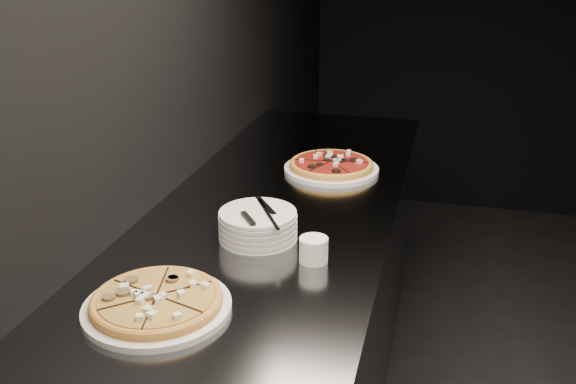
% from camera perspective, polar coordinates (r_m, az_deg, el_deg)
% --- Properties ---
extents(wall_left, '(0.02, 5.00, 2.80)m').
position_cam_1_polar(wall_left, '(1.96, -12.41, 12.18)').
color(wall_left, black).
rests_on(wall_left, floor).
extents(counter, '(0.74, 2.44, 0.92)m').
position_cam_1_polar(counter, '(2.19, -1.41, -13.08)').
color(counter, slate).
rests_on(counter, floor).
extents(pizza_mushroom, '(0.37, 0.37, 0.04)m').
position_cam_1_polar(pizza_mushroom, '(1.49, -11.57, -9.59)').
color(pizza_mushroom, white).
rests_on(pizza_mushroom, counter).
extents(pizza_tomato, '(0.34, 0.34, 0.04)m').
position_cam_1_polar(pizza_tomato, '(2.32, 3.88, 2.34)').
color(pizza_tomato, white).
rests_on(pizza_tomato, counter).
extents(plate_stack, '(0.22, 0.22, 0.08)m').
position_cam_1_polar(plate_stack, '(1.79, -2.69, -2.95)').
color(plate_stack, white).
rests_on(plate_stack, counter).
extents(cutlery, '(0.11, 0.22, 0.01)m').
position_cam_1_polar(cutlery, '(1.76, -2.60, -1.91)').
color(cutlery, silver).
rests_on(cutlery, plate_stack).
extents(ramekin, '(0.08, 0.08, 0.07)m').
position_cam_1_polar(ramekin, '(1.67, 2.29, -5.09)').
color(ramekin, white).
rests_on(ramekin, counter).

